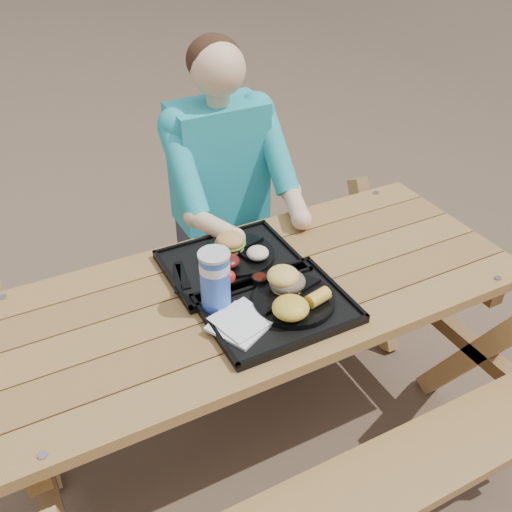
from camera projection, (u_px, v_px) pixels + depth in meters
name	position (u px, v px, depth m)	size (l,w,h in m)	color
ground	(256.00, 432.00, 2.32)	(60.00, 60.00, 0.00)	#999999
picnic_table	(256.00, 367.00, 2.10)	(1.80, 1.49, 0.75)	#999999
tray_near	(277.00, 309.00, 1.78)	(0.45, 0.35, 0.02)	black
tray_far	(231.00, 264.00, 1.98)	(0.45, 0.35, 0.02)	black
plate_near	(294.00, 300.00, 1.79)	(0.26, 0.26, 0.02)	black
plate_far	(237.00, 255.00, 1.99)	(0.26, 0.26, 0.02)	black
napkin_stack	(240.00, 324.00, 1.70)	(0.15, 0.15, 0.02)	white
soda_cup	(215.00, 281.00, 1.73)	(0.09, 0.09, 0.19)	blue
condiment_bbq	(260.00, 280.00, 1.86)	(0.05, 0.05, 0.03)	#320C05
condiment_mustard	(275.00, 277.00, 1.87)	(0.06, 0.06, 0.03)	yellow
sandwich	(288.00, 273.00, 1.79)	(0.11, 0.11, 0.11)	#EFC354
mac_cheese	(291.00, 308.00, 1.70)	(0.11, 0.11, 0.06)	gold
corn_cob	(318.00, 297.00, 1.75)	(0.08, 0.08, 0.04)	yellow
cutlery_far	(183.00, 275.00, 1.91)	(0.03, 0.15, 0.01)	black
burger	(230.00, 237.00, 1.98)	(0.10, 0.10, 0.09)	#D38E4A
baked_beans	(228.00, 261.00, 1.91)	(0.08, 0.08, 0.04)	#531210
potato_salad	(258.00, 253.00, 1.95)	(0.08, 0.08, 0.04)	silver
diner	(223.00, 213.00, 2.50)	(0.48, 0.84, 1.28)	#18A0AC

